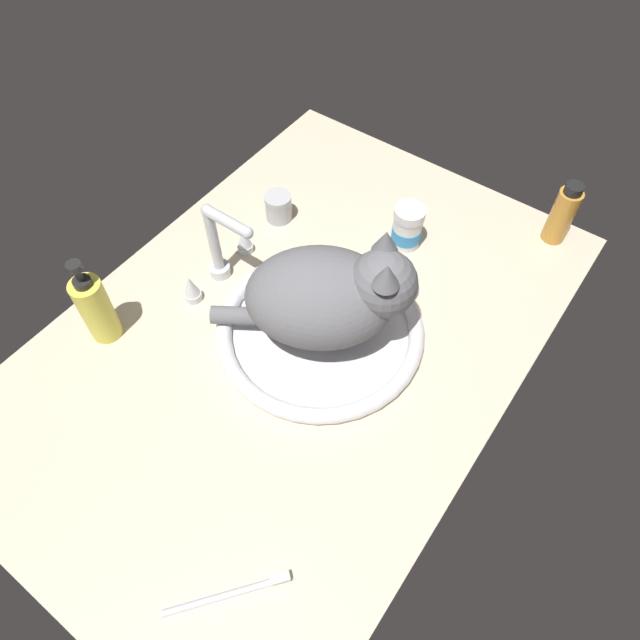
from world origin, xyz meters
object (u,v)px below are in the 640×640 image
amber_bottle (562,214)px  cat (333,295)px  faucet (219,251)px  pill_bottle (407,228)px  soap_pump_bottle (96,308)px  metal_jar (278,207)px  toothbrush (230,594)px  sink_basin (320,329)px

amber_bottle → cat: bearing=153.6°
faucet → pill_bottle: faucet is taller
faucet → soap_pump_bottle: size_ratio=0.98×
metal_jar → toothbrush: (-60.72, -39.41, -2.32)cm
sink_basin → pill_bottle: pill_bottle is taller
cat → toothbrush: bearing=-162.5°
amber_bottle → metal_jar: (-27.94, 48.24, -3.55)cm
soap_pump_bottle → amber_bottle: 88.12cm
cat → soap_pump_bottle: (-23.32, 32.74, -3.99)cm
soap_pump_bottle → toothbrush: bearing=-113.3°
sink_basin → toothbrush: bearing=-159.8°
pill_bottle → faucet: bearing=139.4°
sink_basin → amber_bottle: bearing=-27.6°
faucet → amber_bottle: 66.16cm
sink_basin → soap_pump_bottle: size_ratio=2.00×
sink_basin → faucet: (0.00, 22.73, 5.86)cm
sink_basin → toothbrush: (-42.13, -15.47, -0.63)cm
faucet → pill_bottle: size_ratio=1.96×
cat → amber_bottle: cat is taller
faucet → amber_bottle: size_ratio=1.32×
amber_bottle → sink_basin: bearing=152.4°
faucet → soap_pump_bottle: bearing=159.7°
faucet → toothbrush: size_ratio=1.26×
faucet → amber_bottle: bearing=-45.3°
metal_jar → toothbrush: size_ratio=0.41×
toothbrush → soap_pump_bottle: bearing=66.7°
pill_bottle → metal_jar: bearing=110.0°
metal_jar → pill_bottle: bearing=-70.0°
sink_basin → faucet: 23.47cm
cat → toothbrush: size_ratio=2.24×
cat → amber_bottle: (45.34, -22.49, -4.69)cm
amber_bottle → metal_jar: 55.86cm
amber_bottle → soap_pump_bottle: bearing=141.2°
soap_pump_bottle → pill_bottle: soap_pump_bottle is taller
cat → metal_jar: size_ratio=5.52×
faucet → soap_pump_bottle: (-22.13, 8.21, 0.08)cm
metal_jar → pill_bottle: 26.57cm
sink_basin → cat: (1.19, -1.81, 9.93)cm
sink_basin → metal_jar: size_ratio=6.34×
sink_basin → toothbrush: sink_basin is taller
soap_pump_bottle → pill_bottle: bearing=-32.7°
sink_basin → pill_bottle: bearing=-2.0°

